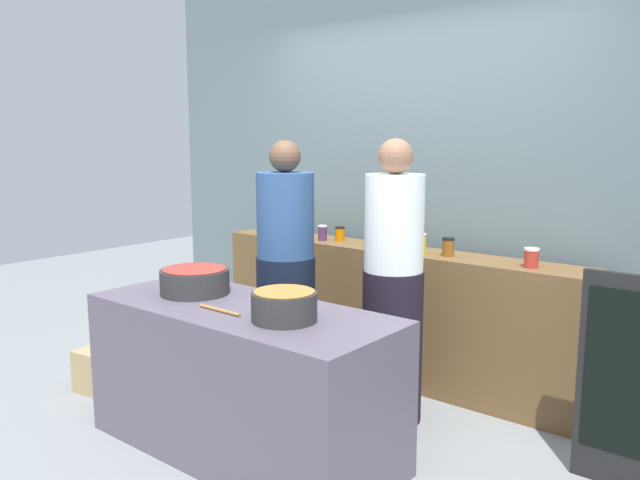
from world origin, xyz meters
TOP-DOWN VIEW (x-y plane):
  - ground at (0.00, 0.00)m, footprint 12.00×12.00m
  - storefront_wall at (0.00, 1.45)m, footprint 4.80×0.12m
  - display_shelf at (0.00, 1.10)m, footprint 2.70×0.36m
  - prep_table at (0.00, -0.30)m, footprint 1.70×0.70m
  - preserve_jar_0 at (-0.99, 1.14)m, footprint 0.09×0.09m
  - preserve_jar_1 at (-0.73, 1.03)m, footprint 0.07×0.07m
  - preserve_jar_2 at (-0.55, 1.06)m, footprint 0.07×0.07m
  - preserve_jar_3 at (-0.43, 1.11)m, footprint 0.07×0.07m
  - preserve_jar_4 at (-0.18, 1.12)m, footprint 0.07×0.07m
  - preserve_jar_5 at (-0.03, 1.16)m, footprint 0.08×0.08m
  - preserve_jar_6 at (0.07, 1.08)m, footprint 0.07×0.07m
  - preserve_jar_7 at (0.28, 1.03)m, footprint 0.08×0.08m
  - preserve_jar_8 at (0.45, 1.07)m, footprint 0.08×0.08m
  - preserve_jar_9 at (0.99, 1.05)m, footprint 0.09×0.09m
  - cooking_pot_left at (-0.40, -0.26)m, footprint 0.38×0.38m
  - cooking_pot_center at (0.35, -0.35)m, footprint 0.31×0.31m
  - wooden_spoon at (-0.01, -0.43)m, footprint 0.29×0.02m
  - cook_with_tongs at (-0.40, 0.49)m, footprint 0.38×0.38m
  - cook_in_cap at (0.40, 0.52)m, footprint 0.35×0.35m
  - bread_crate at (-1.24, -0.25)m, footprint 0.47×0.41m
  - chalkboard_sign at (1.66, 0.57)m, footprint 0.47×0.05m

SIDE VIEW (x-z plane):
  - ground at x=0.00m, z-range 0.00..0.00m
  - bread_crate at x=-1.24m, z-range 0.00..0.28m
  - prep_table at x=0.00m, z-range 0.00..0.79m
  - display_shelf at x=0.00m, z-range 0.00..0.90m
  - chalkboard_sign at x=1.66m, z-range 0.01..1.04m
  - cook_with_tongs at x=-0.40m, z-range -0.08..1.54m
  - cook_in_cap at x=0.40m, z-range -0.08..1.56m
  - wooden_spoon at x=-0.01m, z-range 0.79..0.80m
  - cooking_pot_left at x=-0.40m, z-range 0.78..0.93m
  - cooking_pot_center at x=0.35m, z-range 0.78..0.93m
  - preserve_jar_3 at x=-0.43m, z-range 0.90..1.01m
  - preserve_jar_2 at x=-0.55m, z-range 0.90..1.01m
  - preserve_jar_9 at x=0.99m, z-range 0.90..1.02m
  - preserve_jar_8 at x=0.45m, z-range 0.90..1.02m
  - preserve_jar_0 at x=-0.99m, z-range 0.90..1.03m
  - preserve_jar_7 at x=0.28m, z-range 0.90..1.03m
  - preserve_jar_5 at x=-0.03m, z-range 0.90..1.04m
  - preserve_jar_4 at x=-0.18m, z-range 0.90..1.05m
  - preserve_jar_6 at x=0.07m, z-range 0.90..1.05m
  - preserve_jar_1 at x=-0.73m, z-range 0.90..1.05m
  - storefront_wall at x=0.00m, z-range 0.00..3.00m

